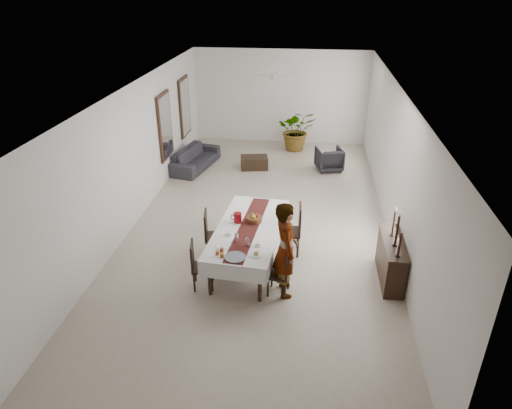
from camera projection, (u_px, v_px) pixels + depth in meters
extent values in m
cube|color=#BAA993|center=(261.00, 220.00, 11.19)|extent=(6.00, 12.00, 0.00)
cube|color=white|center=(261.00, 89.00, 9.75)|extent=(6.00, 12.00, 0.02)
cube|color=silver|center=(281.00, 97.00, 15.79)|extent=(6.00, 0.02, 3.20)
cube|color=silver|center=(202.00, 349.00, 5.16)|extent=(6.00, 0.02, 3.20)
cube|color=silver|center=(136.00, 153.00, 10.80)|extent=(0.02, 12.00, 3.20)
cube|color=silver|center=(395.00, 165.00, 10.14)|extent=(0.02, 12.00, 3.20)
cube|color=black|center=(249.00, 229.00, 9.23)|extent=(1.28, 2.66, 0.05)
cylinder|color=black|center=(210.00, 278.00, 8.43)|extent=(0.08, 0.08, 0.75)
cylinder|color=black|center=(260.00, 284.00, 8.25)|extent=(0.08, 0.08, 0.75)
cylinder|color=black|center=(240.00, 216.00, 10.57)|extent=(0.08, 0.08, 0.75)
cylinder|color=black|center=(281.00, 220.00, 10.40)|extent=(0.08, 0.08, 0.75)
cube|color=white|center=(249.00, 228.00, 9.22)|extent=(1.49, 2.87, 0.01)
cube|color=white|center=(219.00, 231.00, 9.40)|extent=(0.24, 2.77, 0.32)
cube|color=silver|center=(279.00, 238.00, 9.17)|extent=(0.24, 2.77, 0.32)
cube|color=silver|center=(232.00, 273.00, 8.08)|extent=(1.27, 0.11, 0.32)
cube|color=white|center=(262.00, 204.00, 10.49)|extent=(1.27, 0.11, 0.32)
cube|color=maroon|center=(249.00, 227.00, 9.21)|extent=(0.60, 2.71, 0.00)
cylinder|color=maroon|center=(238.00, 218.00, 9.35)|extent=(0.17, 0.17, 0.22)
torus|color=#980F0B|center=(233.00, 217.00, 9.37)|extent=(0.13, 0.03, 0.13)
cylinder|color=silver|center=(247.00, 242.00, 8.54)|extent=(0.08, 0.08, 0.18)
cylinder|color=white|center=(236.00, 238.00, 8.67)|extent=(0.08, 0.08, 0.18)
cylinder|color=silver|center=(258.00, 244.00, 8.58)|extent=(0.10, 0.10, 0.06)
cylinder|color=silver|center=(258.00, 245.00, 8.59)|extent=(0.16, 0.16, 0.01)
cylinder|color=silver|center=(229.00, 234.00, 8.93)|extent=(0.10, 0.10, 0.06)
cylinder|color=silver|center=(229.00, 235.00, 8.94)|extent=(0.16, 0.16, 0.01)
cylinder|color=silver|center=(256.00, 255.00, 8.30)|extent=(0.26, 0.26, 0.02)
sphere|color=tan|center=(256.00, 253.00, 8.28)|extent=(0.10, 0.10, 0.10)
cylinder|color=white|center=(223.00, 246.00, 8.56)|extent=(0.26, 0.26, 0.02)
cylinder|color=white|center=(239.00, 212.00, 9.79)|extent=(0.26, 0.26, 0.02)
cylinder|color=#404045|center=(235.00, 257.00, 8.22)|extent=(0.39, 0.39, 0.02)
cylinder|color=brown|center=(222.00, 255.00, 8.22)|extent=(0.07, 0.07, 0.08)
cylinder|color=#9D4F16|center=(217.00, 253.00, 8.30)|extent=(0.07, 0.07, 0.08)
cylinder|color=maroon|center=(222.00, 250.00, 8.38)|extent=(0.07, 0.07, 0.08)
cylinder|color=brown|center=(254.00, 219.00, 9.41)|extent=(0.32, 0.32, 0.11)
sphere|color=#A41810|center=(256.00, 215.00, 9.39)|extent=(0.10, 0.10, 0.10)
sphere|color=#417021|center=(252.00, 215.00, 9.41)|extent=(0.09, 0.09, 0.09)
sphere|color=yellow|center=(254.00, 217.00, 9.33)|extent=(0.09, 0.09, 0.09)
cube|color=black|center=(278.00, 275.00, 8.46)|extent=(0.44, 0.44, 0.04)
cylinder|color=black|center=(285.00, 291.00, 8.38)|extent=(0.04, 0.04, 0.39)
cylinder|color=black|center=(288.00, 280.00, 8.66)|extent=(0.04, 0.04, 0.39)
cylinder|color=black|center=(268.00, 288.00, 8.45)|extent=(0.04, 0.04, 0.39)
cylinder|color=black|center=(272.00, 278.00, 8.73)|extent=(0.04, 0.04, 0.39)
cube|color=black|center=(288.00, 264.00, 8.29)|extent=(0.09, 0.40, 0.50)
cube|color=black|center=(289.00, 232.00, 9.68)|extent=(0.50, 0.50, 0.05)
cylinder|color=black|center=(298.00, 248.00, 9.61)|extent=(0.05, 0.05, 0.47)
cylinder|color=black|center=(298.00, 238.00, 9.96)|extent=(0.05, 0.05, 0.47)
cylinder|color=black|center=(279.00, 247.00, 9.64)|extent=(0.05, 0.05, 0.47)
cylinder|color=black|center=(280.00, 238.00, 9.99)|extent=(0.05, 0.05, 0.47)
cube|color=black|center=(300.00, 219.00, 9.52)|extent=(0.07, 0.48, 0.61)
cube|color=black|center=(203.00, 267.00, 8.63)|extent=(0.48, 0.48, 0.05)
cylinder|color=black|center=(195.00, 272.00, 8.88)|extent=(0.05, 0.05, 0.41)
cylinder|color=black|center=(194.00, 283.00, 8.58)|extent=(0.05, 0.05, 0.41)
cylinder|color=black|center=(213.00, 272.00, 8.89)|extent=(0.05, 0.05, 0.41)
cylinder|color=black|center=(212.00, 282.00, 8.59)|extent=(0.05, 0.05, 0.41)
cube|color=black|center=(192.00, 255.00, 8.50)|extent=(0.11, 0.41, 0.52)
cube|color=black|center=(216.00, 237.00, 9.57)|extent=(0.51, 0.51, 0.05)
cylinder|color=black|center=(208.00, 243.00, 9.83)|extent=(0.05, 0.05, 0.44)
cylinder|color=black|center=(208.00, 252.00, 9.51)|extent=(0.05, 0.05, 0.44)
cylinder|color=black|center=(225.00, 242.00, 9.85)|extent=(0.05, 0.05, 0.44)
cylinder|color=black|center=(225.00, 251.00, 9.52)|extent=(0.05, 0.05, 0.44)
cube|color=black|center=(206.00, 224.00, 9.42)|extent=(0.11, 0.45, 0.57)
imported|color=gray|center=(286.00, 250.00, 8.25)|extent=(0.59, 0.77, 1.88)
cube|color=black|center=(391.00, 261.00, 8.86)|extent=(0.37, 1.37, 0.82)
cube|color=black|center=(394.00, 242.00, 8.67)|extent=(0.40, 1.43, 0.03)
cylinder|color=black|center=(398.00, 255.00, 8.21)|extent=(0.09, 0.09, 0.03)
cylinder|color=black|center=(400.00, 244.00, 8.10)|extent=(0.05, 0.05, 0.46)
cylinder|color=white|center=(402.00, 231.00, 7.98)|extent=(0.03, 0.03, 0.07)
cylinder|color=black|center=(395.00, 245.00, 8.53)|extent=(0.09, 0.09, 0.03)
cylinder|color=black|center=(397.00, 230.00, 8.39)|extent=(0.05, 0.05, 0.60)
cylinder|color=white|center=(400.00, 214.00, 8.24)|extent=(0.03, 0.03, 0.07)
cylinder|color=black|center=(392.00, 235.00, 8.86)|extent=(0.09, 0.09, 0.03)
cylinder|color=black|center=(394.00, 223.00, 8.74)|extent=(0.05, 0.05, 0.50)
cylinder|color=beige|center=(396.00, 210.00, 8.61)|extent=(0.03, 0.03, 0.07)
imported|color=#2D2A30|center=(195.00, 158.00, 14.13)|extent=(1.24, 2.21, 0.61)
imported|color=#262529|center=(329.00, 159.00, 13.93)|extent=(0.93, 0.94, 0.70)
cube|color=black|center=(254.00, 162.00, 14.13)|extent=(0.91, 0.69, 0.37)
imported|color=#2F5E25|center=(297.00, 130.00, 15.41)|extent=(1.36, 1.21, 1.40)
cube|color=black|center=(165.00, 126.00, 12.75)|extent=(0.06, 1.05, 1.85)
cube|color=white|center=(166.00, 126.00, 12.74)|extent=(0.01, 0.90, 1.70)
cube|color=black|center=(185.00, 107.00, 14.61)|extent=(0.06, 1.05, 1.85)
cube|color=white|center=(186.00, 107.00, 14.60)|extent=(0.01, 0.90, 1.70)
cylinder|color=silver|center=(274.00, 68.00, 12.46)|extent=(0.04, 0.04, 0.20)
cylinder|color=white|center=(274.00, 76.00, 12.55)|extent=(0.16, 0.16, 0.08)
cube|color=silver|center=(275.00, 73.00, 12.86)|extent=(0.10, 0.55, 0.01)
cube|color=silver|center=(272.00, 78.00, 12.24)|extent=(0.10, 0.55, 0.01)
cube|color=silver|center=(286.00, 76.00, 12.51)|extent=(0.55, 0.10, 0.01)
cube|color=silver|center=(261.00, 75.00, 12.58)|extent=(0.55, 0.10, 0.01)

